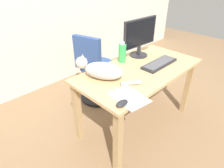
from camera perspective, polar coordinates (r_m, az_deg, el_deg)
ground_plane at (r=2.35m, az=6.99°, el=-11.27°), size 8.00×8.00×0.00m
desk at (r=2.00m, az=8.08°, el=1.60°), size 1.33×0.67×0.71m
office_chair at (r=2.51m, az=-4.97°, el=3.00°), size 0.50×0.48×0.92m
monitor at (r=2.18m, az=8.22°, el=13.77°), size 0.48×0.20×0.42m
keyboard at (r=2.07m, az=13.75°, el=5.85°), size 0.44×0.15×0.03m
cat at (r=1.73m, az=-3.15°, el=4.16°), size 0.33×0.56×0.20m
computer_mouse at (r=1.41m, az=2.97°, el=-5.69°), size 0.11×0.06×0.04m
paper_sheet at (r=1.51m, az=5.03°, el=-3.89°), size 0.25×0.32×0.00m
water_bottle at (r=2.04m, az=3.04°, el=9.13°), size 0.08×0.08×0.22m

